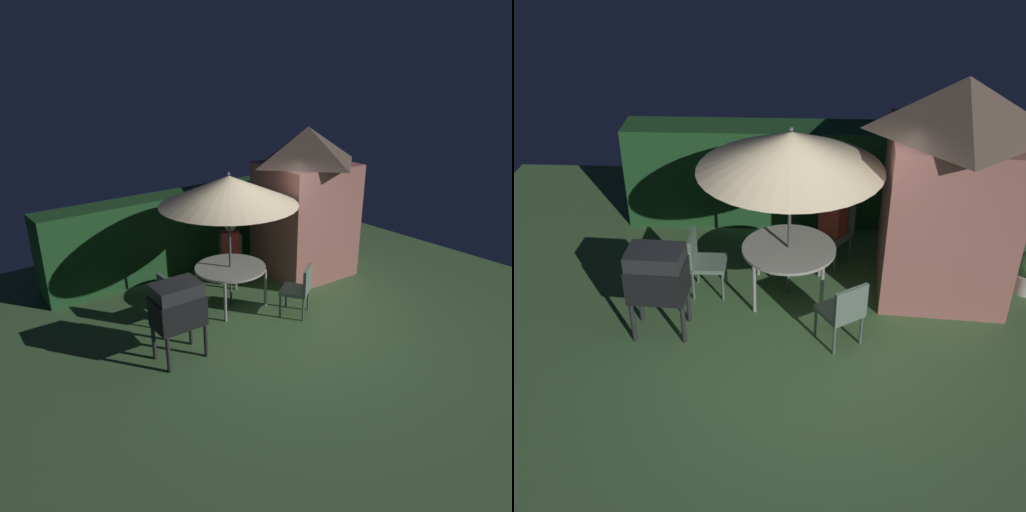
% 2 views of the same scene
% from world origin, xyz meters
% --- Properties ---
extents(ground_plane, '(11.00, 11.00, 0.00)m').
position_xyz_m(ground_plane, '(0.00, 0.00, 0.00)').
color(ground_plane, '#47703D').
extents(hedge_backdrop, '(5.64, 0.69, 1.62)m').
position_xyz_m(hedge_backdrop, '(0.00, 3.50, 0.81)').
color(hedge_backdrop, '#1E4C23').
rests_on(hedge_backdrop, ground).
extents(garden_shed, '(1.86, 1.78, 2.96)m').
position_xyz_m(garden_shed, '(1.86, 1.64, 1.51)').
color(garden_shed, '#B26B60').
rests_on(garden_shed, ground).
extents(patio_table, '(1.25, 1.25, 0.74)m').
position_xyz_m(patio_table, '(-0.21, 1.37, 0.68)').
color(patio_table, '#B2ADA3').
rests_on(patio_table, ground).
extents(patio_umbrella, '(2.34, 2.34, 2.41)m').
position_xyz_m(patio_umbrella, '(-0.21, 1.37, 2.11)').
color(patio_umbrella, '#4C4C51').
rests_on(patio_umbrella, ground).
extents(bbq_grill, '(0.73, 0.54, 1.20)m').
position_xyz_m(bbq_grill, '(-1.79, 0.49, 0.85)').
color(bbq_grill, black).
rests_on(bbq_grill, ground).
extents(chair_near_shed, '(0.65, 0.65, 0.90)m').
position_xyz_m(chair_near_shed, '(0.46, 2.27, 0.52)').
color(chair_near_shed, slate).
rests_on(chair_near_shed, ground).
extents(chair_far_side, '(0.47, 0.46, 0.90)m').
position_xyz_m(chair_far_side, '(-1.38, 1.38, 0.52)').
color(chair_far_side, slate).
rests_on(chair_far_side, ground).
extents(chair_toward_hedge, '(0.64, 0.64, 0.90)m').
position_xyz_m(chair_toward_hedge, '(0.47, 0.31, 0.52)').
color(chair_toward_hedge, slate).
rests_on(chair_toward_hedge, ground).
extents(person_in_red, '(0.42, 0.40, 1.26)m').
position_xyz_m(person_in_red, '(0.41, 2.21, 0.78)').
color(person_in_red, '#CC3D33').
rests_on(person_in_red, ground).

